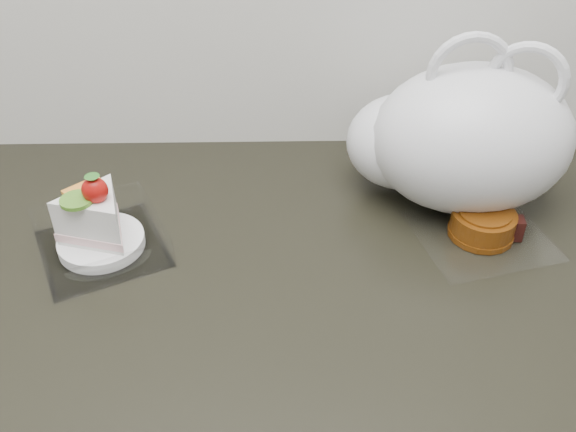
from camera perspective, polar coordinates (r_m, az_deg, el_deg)
The scene contains 3 objects.
cake_tray at distance 0.90m, azimuth -16.47°, elevation -1.20°, with size 0.21×0.21×0.12m.
mooncake_wrap at distance 0.94m, azimuth 16.96°, elevation -0.83°, with size 0.21×0.21×0.04m.
plastic_bag at distance 0.95m, azimuth 14.83°, elevation 6.69°, with size 0.34×0.26×0.26m.
Camera 1 is at (0.09, 1.04, 1.47)m, focal length 40.00 mm.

